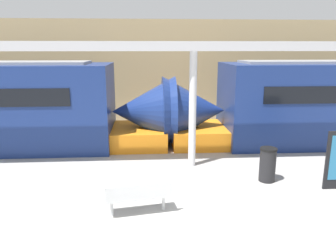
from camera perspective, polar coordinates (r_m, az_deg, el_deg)
ground_plane at (r=7.09m, az=0.72°, el=-17.81°), size 60.00×60.00×0.00m
station_wall at (r=16.30m, az=-2.06°, el=9.33°), size 56.00×0.20×5.00m
bench_near at (r=7.53m, az=-5.19°, el=-11.88°), size 1.54×0.69×0.76m
trash_bin at (r=9.65m, az=16.95°, el=-6.43°), size 0.47×0.47×0.97m
support_column_near at (r=10.14m, az=4.30°, el=2.72°), size 0.23×0.23×3.58m
canopy_beam at (r=9.97m, az=4.50°, el=13.69°), size 28.00×0.60×0.28m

